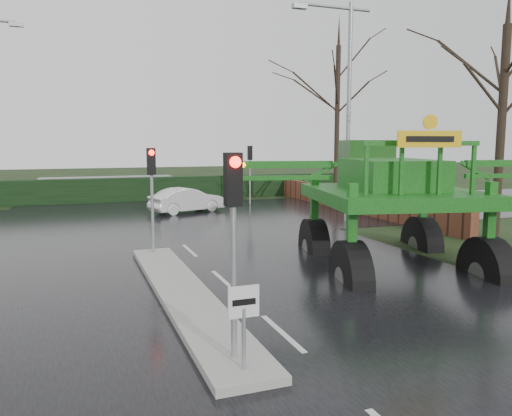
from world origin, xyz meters
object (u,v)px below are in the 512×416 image
object	(u,v)px
keep_left_sign	(244,314)
white_sedan	(187,213)
traffic_signal_mid	(152,178)
traffic_signal_far	(250,161)
crop_sprayer	(350,183)
street_light_right	(343,92)
traffic_signal_near	(233,211)

from	to	relation	value
keep_left_sign	white_sedan	bearing A→B (deg)	80.04
traffic_signal_mid	traffic_signal_far	world-z (taller)	same
crop_sprayer	keep_left_sign	bearing A→B (deg)	-122.42
traffic_signal_mid	street_light_right	world-z (taller)	street_light_right
street_light_right	white_sedan	xyz separation A→B (m)	(-6.17, 5.44, -5.99)
traffic_signal_mid	white_sedan	world-z (taller)	traffic_signal_mid
keep_left_sign	traffic_signal_far	bearing A→B (deg)	70.07
traffic_signal_near	traffic_signal_mid	size ratio (longest dim) A/B	1.00
traffic_signal_far	crop_sprayer	distance (m)	17.24
traffic_signal_near	crop_sprayer	xyz separation A→B (m)	(4.57, 4.08, 0.02)
street_light_right	crop_sprayer	size ratio (longest dim) A/B	1.03
keep_left_sign	traffic_signal_mid	bearing A→B (deg)	90.00
street_light_right	traffic_signal_far	bearing A→B (deg)	101.95
keep_left_sign	street_light_right	xyz separation A→B (m)	(9.49, 13.50, 4.93)
traffic_signal_far	crop_sprayer	world-z (taller)	crop_sprayer
street_light_right	traffic_signal_near	bearing A→B (deg)	-126.13
keep_left_sign	street_light_right	distance (m)	17.23
traffic_signal_near	white_sedan	bearing A→B (deg)	79.78
traffic_signal_far	white_sedan	size ratio (longest dim) A/B	0.88
traffic_signal_near	traffic_signal_mid	bearing A→B (deg)	90.00
keep_left_sign	crop_sprayer	xyz separation A→B (m)	(4.57, 4.58, 1.55)
crop_sprayer	white_sedan	size ratio (longest dim) A/B	2.42
street_light_right	traffic_signal_mid	bearing A→B (deg)	-154.60
traffic_signal_mid	crop_sprayer	xyz separation A→B (m)	(4.57, -4.42, 0.02)
traffic_signal_far	street_light_right	size ratio (longest dim) A/B	0.35
keep_left_sign	traffic_signal_near	xyz separation A→B (m)	(0.00, 0.49, 1.53)
crop_sprayer	white_sedan	xyz separation A→B (m)	(-1.25, 14.36, -2.61)
traffic_signal_mid	street_light_right	size ratio (longest dim) A/B	0.35
street_light_right	white_sedan	world-z (taller)	street_light_right
traffic_signal_near	traffic_signal_far	distance (m)	22.42
crop_sprayer	traffic_signal_mid	bearing A→B (deg)	148.57
keep_left_sign	traffic_signal_far	distance (m)	22.93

